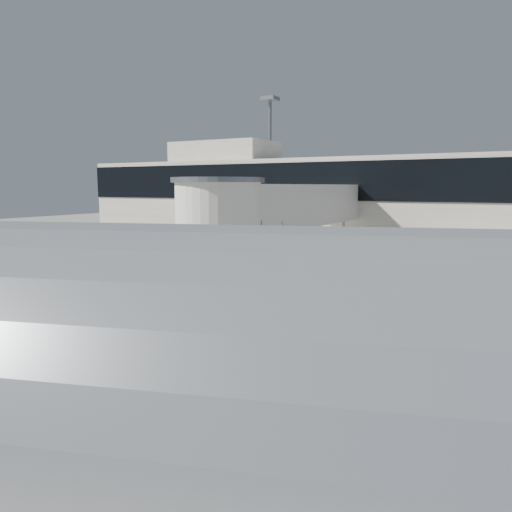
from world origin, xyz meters
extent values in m
plane|color=#B1AD9E|center=(0.00, 0.00, 0.00)|extent=(140.00, 140.00, 0.00)
cube|color=white|center=(0.00, 2.00, 0.01)|extent=(40.00, 0.15, 0.02)
cube|color=white|center=(0.00, 9.00, 0.01)|extent=(40.00, 0.15, 0.02)
cube|color=white|center=(0.00, 16.00, 0.01)|extent=(40.00, 0.15, 0.02)
cube|color=white|center=(6.00, 10.00, 0.01)|extent=(0.15, 30.00, 0.02)
cube|color=white|center=(-10.00, 10.00, 0.01)|extent=(0.15, 30.00, 0.02)
cube|color=silver|center=(0.00, 30.00, 4.00)|extent=(64.00, 12.00, 8.00)
cube|color=black|center=(0.00, 23.95, 6.00)|extent=(64.00, 0.12, 3.20)
cube|color=silver|center=(-18.00, 28.00, 9.00)|extent=(10.00, 6.00, 2.00)
cylinder|color=slate|center=(-16.00, 34.00, 7.50)|extent=(0.36, 0.36, 15.00)
cube|color=slate|center=(-16.00, 34.00, 15.00)|extent=(1.60, 1.60, 0.40)
cube|color=white|center=(-4.00, 15.00, 4.30)|extent=(3.00, 18.00, 2.80)
cylinder|color=white|center=(-4.00, 6.00, 4.30)|extent=(4.40, 4.40, 3.00)
cylinder|color=slate|center=(-4.00, 6.00, 5.90)|extent=(4.80, 4.80, 0.25)
cylinder|color=slate|center=(-5.00, 8.00, 1.45)|extent=(0.28, 0.28, 2.90)
cylinder|color=slate|center=(-3.00, 8.00, 1.45)|extent=(0.28, 0.28, 2.90)
cylinder|color=slate|center=(-5.00, 15.00, 1.45)|extent=(0.28, 0.28, 2.90)
cylinder|color=slate|center=(-3.00, 15.00, 1.45)|extent=(0.28, 0.28, 2.90)
cylinder|color=slate|center=(-5.00, 22.00, 1.45)|extent=(0.28, 0.28, 2.90)
cylinder|color=slate|center=(-3.00, 22.00, 1.45)|extent=(0.28, 0.28, 2.90)
cube|color=slate|center=(-1.40, 5.00, 0.25)|extent=(1.40, 2.60, 0.50)
cube|color=slate|center=(-1.40, 5.60, 1.60)|extent=(1.20, 2.60, 2.06)
cube|color=slate|center=(-1.40, 7.00, 2.85)|extent=(1.40, 1.20, 0.12)
cube|color=maroon|center=(0.87, 3.04, 0.52)|extent=(2.39, 1.36, 0.57)
cube|color=silver|center=(1.72, 2.94, 0.90)|extent=(0.79, 1.12, 0.33)
cube|color=black|center=(0.21, 3.12, 1.09)|extent=(0.23, 0.95, 0.85)
cylinder|color=black|center=(0.04, 2.52, 0.30)|extent=(0.63, 0.31, 0.61)
cylinder|color=black|center=(0.20, 3.75, 0.30)|extent=(0.63, 0.31, 0.61)
cylinder|color=black|center=(1.55, 2.34, 0.30)|extent=(0.63, 0.31, 0.61)
cylinder|color=black|center=(1.70, 3.56, 0.30)|extent=(0.63, 0.31, 0.61)
cube|color=black|center=(8.38, 4.55, 0.62)|extent=(3.60, 2.23, 0.13)
cube|color=black|center=(8.38, 4.55, 0.41)|extent=(3.22, 1.93, 0.28)
cube|color=black|center=(6.34, 4.91, 0.45)|extent=(0.79, 0.22, 0.09)
cylinder|color=black|center=(7.09, 4.01, 0.19)|extent=(0.40, 0.22, 0.38)
cylinder|color=black|center=(7.36, 5.50, 0.19)|extent=(0.40, 0.22, 0.38)
cylinder|color=black|center=(9.41, 3.61, 0.19)|extent=(0.40, 0.22, 0.38)
cylinder|color=black|center=(9.67, 5.10, 0.19)|extent=(0.40, 0.22, 0.38)
cylinder|color=black|center=(6.66, 4.09, 1.12)|extent=(0.08, 0.08, 1.01)
cylinder|color=black|center=(6.93, 5.58, 1.12)|extent=(0.08, 0.08, 1.01)
cylinder|color=black|center=(9.84, 3.53, 1.12)|extent=(0.08, 0.08, 1.01)
cube|color=maroon|center=(9.20, 4.27, 0.85)|extent=(0.58, 0.47, 0.34)
cube|color=#111B36|center=(9.14, 4.96, 0.90)|extent=(0.49, 0.43, 0.44)
cube|color=#957B51|center=(8.29, 4.62, 0.83)|extent=(0.45, 0.40, 0.29)
cube|color=#957B51|center=(9.35, 4.51, 0.92)|extent=(0.59, 0.51, 0.48)
cube|color=#111B36|center=(9.27, 4.91, 0.89)|extent=(0.50, 0.45, 0.42)
cube|color=#111B36|center=(9.54, 4.73, 0.88)|extent=(0.66, 0.53, 0.39)
cube|color=#957B51|center=(7.45, 4.52, 0.88)|extent=(0.56, 0.47, 0.40)
cube|color=#111B36|center=(9.01, 4.26, 0.93)|extent=(0.59, 0.49, 0.50)
cube|color=maroon|center=(8.46, 4.59, 0.93)|extent=(0.59, 0.44, 0.50)
cube|color=#957B51|center=(8.15, 4.08, 0.88)|extent=(0.54, 0.38, 0.39)
cube|color=maroon|center=(7.91, 4.62, 0.90)|extent=(0.57, 0.46, 0.44)
cube|color=black|center=(1.81, -2.87, 0.54)|extent=(3.25, 2.23, 0.12)
cube|color=black|center=(1.81, -2.87, 0.36)|extent=(2.90, 1.94, 0.25)
cube|color=black|center=(0.06, -2.37, 0.39)|extent=(0.68, 0.27, 0.08)
cylinder|color=black|center=(0.64, -3.22, 0.17)|extent=(0.36, 0.22, 0.33)
cylinder|color=black|center=(1.00, -1.95, 0.17)|extent=(0.36, 0.22, 0.33)
cylinder|color=black|center=(2.62, -3.79, 0.17)|extent=(0.36, 0.22, 0.33)
cylinder|color=black|center=(2.99, -2.51, 0.17)|extent=(0.36, 0.22, 0.33)
cylinder|color=yellow|center=(0.27, -3.12, 0.98)|extent=(0.07, 0.07, 0.89)
cylinder|color=yellow|center=(0.63, -1.84, 0.98)|extent=(0.07, 0.07, 0.89)
cylinder|color=yellow|center=(2.99, -3.90, 0.98)|extent=(0.07, 0.07, 0.89)
cylinder|color=yellow|center=(3.36, -2.62, 0.98)|extent=(0.07, 0.07, 0.89)
cube|color=#AC7D53|center=(1.60, -2.84, 0.85)|extent=(0.51, 0.52, 0.50)
cube|color=#AC7D53|center=(0.97, -2.73, 0.81)|extent=(0.68, 0.53, 0.41)
cube|color=#AC7D53|center=(1.33, -3.16, 0.84)|extent=(0.73, 0.59, 0.48)
cube|color=#AC7D53|center=(1.33, -2.96, 0.83)|extent=(0.65, 0.65, 0.46)
cube|color=#AC7D53|center=(1.88, -2.38, 0.79)|extent=(0.76, 0.68, 0.37)
cube|color=#AC7D53|center=(2.74, -3.36, 0.84)|extent=(0.74, 0.62, 0.49)
cube|color=black|center=(-3.40, -0.65, 0.49)|extent=(2.90, 1.88, 0.11)
cube|color=black|center=(-3.40, -0.65, 0.33)|extent=(2.59, 1.63, 0.22)
cube|color=black|center=(-5.01, -1.01, 0.36)|extent=(0.62, 0.20, 0.07)
cylinder|color=black|center=(-4.18, -1.44, 0.15)|extent=(0.32, 0.19, 0.30)
cylinder|color=black|center=(-4.45, -0.26, 0.15)|extent=(0.32, 0.19, 0.30)
cylinder|color=black|center=(-2.36, -1.03, 0.15)|extent=(0.32, 0.19, 0.30)
cylinder|color=black|center=(-2.62, 0.14, 0.15)|extent=(0.32, 0.19, 0.30)
cylinder|color=yellow|center=(-4.52, -1.51, 0.89)|extent=(0.06, 0.06, 0.80)
cylinder|color=yellow|center=(-4.78, -0.34, 0.89)|extent=(0.06, 0.06, 0.80)
cylinder|color=yellow|center=(-2.02, -0.96, 0.89)|extent=(0.06, 0.06, 0.80)
cylinder|color=yellow|center=(-2.28, 0.22, 0.89)|extent=(0.06, 0.06, 0.80)
cube|color=#AC7D53|center=(-3.03, -0.50, 0.74)|extent=(0.49, 0.40, 0.39)
cube|color=#AC7D53|center=(-2.78, -0.25, 0.74)|extent=(0.56, 0.50, 0.39)
cube|color=#AC7D53|center=(-3.08, -0.79, 0.75)|extent=(0.61, 0.56, 0.42)
cube|color=#AC7D53|center=(-3.16, -0.73, 0.77)|extent=(0.63, 0.48, 0.46)
cube|color=#AC7D53|center=(-3.51, -0.62, 0.75)|extent=(0.51, 0.48, 0.41)
cube|color=#AC7D53|center=(-3.36, -0.90, 0.75)|extent=(0.46, 0.39, 0.40)
cube|color=#AC7D53|center=(-3.83, -0.60, 0.71)|extent=(0.60, 0.52, 0.34)
cube|color=#AC7D53|center=(-3.03, -0.46, 0.75)|extent=(0.62, 0.48, 0.42)
imported|color=#87EA18|center=(2.07, -0.94, 0.93)|extent=(0.81, 0.73, 1.87)
cylinder|color=black|center=(9.32, 11.05, 0.31)|extent=(0.27, 0.63, 0.61)
cylinder|color=black|center=(9.08, 13.93, 0.31)|extent=(0.27, 0.63, 0.61)
cube|color=maroon|center=(-14.12, 21.85, 0.69)|extent=(3.57, 1.72, 1.37)
cube|color=black|center=(-12.58, 21.96, 1.55)|extent=(0.97, 1.34, 0.49)
cylinder|color=black|center=(-15.35, 21.12, 0.27)|extent=(0.56, 0.27, 0.55)
cylinder|color=black|center=(-15.45, 22.39, 0.27)|extent=(0.56, 0.27, 0.55)
cylinder|color=black|center=(-12.80, 21.31, 0.27)|extent=(0.56, 0.27, 0.55)
cylinder|color=black|center=(-12.90, 22.58, 0.27)|extent=(0.56, 0.27, 0.55)
cube|color=#B9BBBD|center=(7.50, -11.53, 3.14)|extent=(10.85, 6.02, 0.37)
cube|color=#B9BBBD|center=(6.01, -12.02, 2.56)|extent=(0.88, 0.51, 1.15)
camera|label=1|loc=(10.46, -15.36, 5.59)|focal=35.00mm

